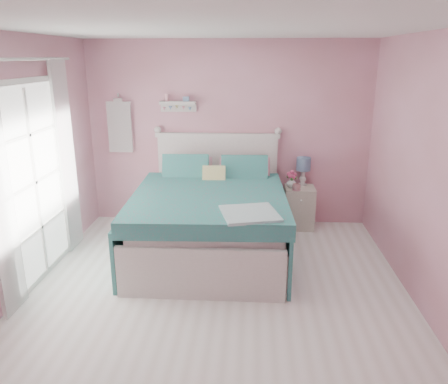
# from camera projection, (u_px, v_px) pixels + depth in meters

# --- Properties ---
(floor) EXTENTS (4.50, 4.50, 0.00)m
(floor) POSITION_uv_depth(u_px,v_px,m) (216.00, 298.00, 4.47)
(floor) COLOR silver
(floor) RESTS_ON ground
(room_shell) EXTENTS (4.50, 4.50, 4.50)m
(room_shell) POSITION_uv_depth(u_px,v_px,m) (215.00, 146.00, 4.00)
(room_shell) COLOR #BC7780
(room_shell) RESTS_ON floor
(bed) EXTENTS (1.86, 2.31, 1.33)m
(bed) POSITION_uv_depth(u_px,v_px,m) (211.00, 220.00, 5.40)
(bed) COLOR silver
(bed) RESTS_ON floor
(nightstand) EXTENTS (0.41, 0.41, 0.60)m
(nightstand) POSITION_uv_depth(u_px,v_px,m) (299.00, 207.00, 6.24)
(nightstand) COLOR beige
(nightstand) RESTS_ON floor
(table_lamp) EXTENTS (0.20, 0.20, 0.40)m
(table_lamp) POSITION_uv_depth(u_px,v_px,m) (303.00, 166.00, 6.18)
(table_lamp) COLOR white
(table_lamp) RESTS_ON nightstand
(vase) EXTENTS (0.18, 0.18, 0.15)m
(vase) POSITION_uv_depth(u_px,v_px,m) (292.00, 182.00, 6.13)
(vase) COLOR silver
(vase) RESTS_ON nightstand
(teacup) EXTENTS (0.13, 0.13, 0.09)m
(teacup) POSITION_uv_depth(u_px,v_px,m) (296.00, 187.00, 6.01)
(teacup) COLOR pink
(teacup) RESTS_ON nightstand
(roses) EXTENTS (0.14, 0.11, 0.12)m
(roses) POSITION_uv_depth(u_px,v_px,m) (292.00, 175.00, 6.09)
(roses) COLOR #DC4B7F
(roses) RESTS_ON vase
(wall_shelf) EXTENTS (0.50, 0.15, 0.25)m
(wall_shelf) POSITION_uv_depth(u_px,v_px,m) (178.00, 104.00, 6.08)
(wall_shelf) COLOR silver
(wall_shelf) RESTS_ON room_shell
(hanging_dress) EXTENTS (0.34, 0.03, 0.72)m
(hanging_dress) POSITION_uv_depth(u_px,v_px,m) (120.00, 127.00, 6.22)
(hanging_dress) COLOR white
(hanging_dress) RESTS_ON room_shell
(french_door) EXTENTS (0.04, 1.32, 2.16)m
(french_door) POSITION_uv_depth(u_px,v_px,m) (34.00, 183.00, 4.65)
(french_door) COLOR silver
(french_door) RESTS_ON floor
(curtain_far) EXTENTS (0.04, 0.40, 2.32)m
(curtain_far) POSITION_uv_depth(u_px,v_px,m) (67.00, 158.00, 5.33)
(curtain_far) COLOR white
(curtain_far) RESTS_ON floor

